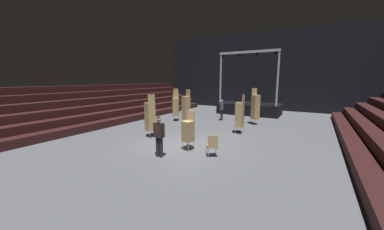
{
  "coord_description": "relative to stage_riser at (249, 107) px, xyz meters",
  "views": [
    {
      "loc": [
        5.25,
        -8.23,
        3.17
      ],
      "look_at": [
        -0.06,
        0.78,
        1.4
      ],
      "focal_mm": 19.76,
      "sensor_mm": 36.0,
      "label": 1
    }
  ],
  "objects": [
    {
      "name": "ground_plane",
      "position": [
        0.0,
        -11.05,
        -0.67
      ],
      "size": [
        22.0,
        30.0,
        0.1
      ],
      "primitive_type": "cube",
      "color": "#515459"
    },
    {
      "name": "arena_end_wall",
      "position": [
        0.0,
        3.95,
        3.38
      ],
      "size": [
        22.0,
        0.3,
        8.0
      ],
      "primitive_type": "cube",
      "color": "black",
      "rests_on": "ground_plane"
    },
    {
      "name": "bleacher_bank_left",
      "position": [
        -8.75,
        -10.05,
        0.73
      ],
      "size": [
        4.5,
        24.0,
        2.7
      ],
      "rotation": [
        0.0,
        0.0,
        1.57
      ],
      "color": "black",
      "rests_on": "ground_plane"
    },
    {
      "name": "stage_riser",
      "position": [
        0.0,
        0.0,
        0.0
      ],
      "size": [
        5.43,
        2.6,
        5.54
      ],
      "color": "black",
      "rests_on": "ground_plane"
    },
    {
      "name": "man_with_tie",
      "position": [
        -0.15,
        -12.78,
        0.34
      ],
      "size": [
        0.57,
        0.24,
        1.71
      ],
      "rotation": [
        0.0,
        0.0,
        3.17
      ],
      "color": "black",
      "rests_on": "ground_plane"
    },
    {
      "name": "chair_stack_front_left",
      "position": [
        -3.94,
        -6.1,
        0.49
      ],
      "size": [
        0.6,
        0.6,
        2.22
      ],
      "rotation": [
        0.0,
        0.0,
        3.64
      ],
      "color": "#B2B5BA",
      "rests_on": "ground_plane"
    },
    {
      "name": "chair_stack_front_right",
      "position": [
        1.48,
        -7.37,
        0.53
      ],
      "size": [
        0.47,
        0.47,
        2.31
      ],
      "rotation": [
        0.0,
        0.0,
        1.64
      ],
      "color": "#B2B5BA",
      "rests_on": "ground_plane"
    },
    {
      "name": "chair_stack_mid_left",
      "position": [
        0.41,
        -11.41,
        0.28
      ],
      "size": [
        0.52,
        0.52,
        1.79
      ],
      "rotation": [
        0.0,
        0.0,
        2.93
      ],
      "color": "#B2B5BA",
      "rests_on": "ground_plane"
    },
    {
      "name": "chair_stack_mid_right",
      "position": [
        1.63,
        -4.38,
        0.66
      ],
      "size": [
        0.62,
        0.62,
        2.56
      ],
      "rotation": [
        0.0,
        0.0,
        4.05
      ],
      "color": "#B2B5BA",
      "rests_on": "ground_plane"
    },
    {
      "name": "chair_stack_mid_centre",
      "position": [
        -2.47,
        -7.0,
        0.62
      ],
      "size": [
        0.56,
        0.56,
        2.48
      ],
      "rotation": [
        0.0,
        0.0,
        2.82
      ],
      "color": "#B2B5BA",
      "rests_on": "ground_plane"
    },
    {
      "name": "chair_stack_rear_left",
      "position": [
        -2.5,
        -10.65,
        0.58
      ],
      "size": [
        0.55,
        0.55,
        2.39
      ],
      "rotation": [
        0.0,
        0.0,
        1.27
      ],
      "color": "#B2B5BA",
      "rests_on": "ground_plane"
    },
    {
      "name": "chair_stack_rear_right",
      "position": [
        -5.22,
        -4.36,
        0.58
      ],
      "size": [
        0.62,
        0.62,
        2.39
      ],
      "rotation": [
        0.0,
        0.0,
        0.89
      ],
      "color": "#B2B5BA",
      "rests_on": "ground_plane"
    },
    {
      "name": "crew_worker_near_stage",
      "position": [
        -1.02,
        -4.09,
        0.32
      ],
      "size": [
        0.31,
        0.57,
        1.67
      ],
      "rotation": [
        0.0,
        0.0,
        1.78
      ],
      "color": "black",
      "rests_on": "ground_plane"
    },
    {
      "name": "loose_chair_near_man",
      "position": [
        1.73,
        -11.66,
        -0.09
      ],
      "size": [
        0.61,
        0.61,
        0.95
      ],
      "rotation": [
        0.0,
        0.0,
        0.62
      ],
      "color": "#B2B5BA",
      "rests_on": "ground_plane"
    }
  ]
}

